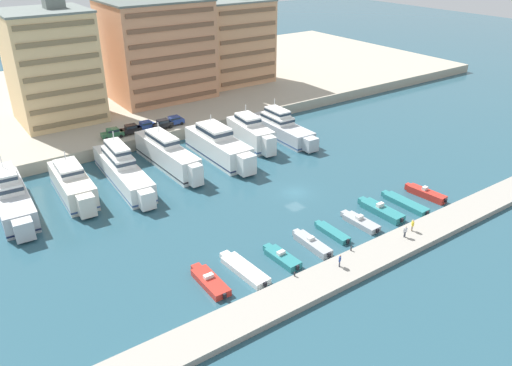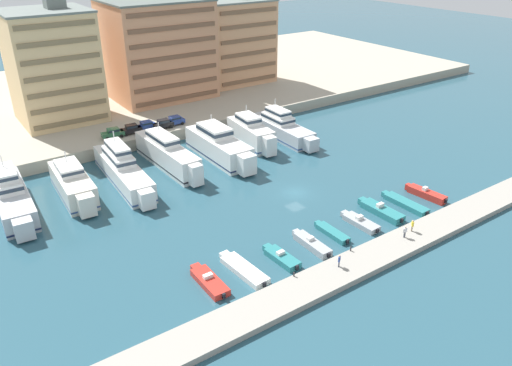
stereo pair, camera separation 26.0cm
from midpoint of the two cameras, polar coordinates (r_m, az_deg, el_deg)
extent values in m
plane|color=#285160|center=(78.83, 4.46, -1.14)|extent=(400.00, 400.00, 0.00)
cube|color=#ADA38E|center=(132.03, -14.03, 10.23)|extent=(180.00, 70.00, 2.25)
cube|color=#9E998E|center=(66.96, 15.10, -7.17)|extent=(120.00, 4.82, 0.78)
cube|color=silver|center=(81.36, -26.18, -1.82)|extent=(5.24, 17.31, 3.21)
cube|color=silver|center=(72.83, -25.10, -4.82)|extent=(2.53, 2.32, 2.72)
cube|color=#192347|center=(81.81, -26.04, -2.46)|extent=(5.29, 17.48, 0.24)
cube|color=white|center=(81.53, -26.64, 0.03)|extent=(3.78, 7.35, 1.56)
cube|color=#233342|center=(81.47, -26.66, 0.13)|extent=(3.83, 7.42, 0.56)
cube|color=white|center=(80.96, -26.85, 0.95)|extent=(2.95, 5.73, 1.35)
cube|color=#233342|center=(80.91, -26.87, 1.04)|extent=(2.99, 5.79, 0.49)
cylinder|color=silver|center=(81.37, -27.18, 2.23)|extent=(0.16, 0.16, 1.80)
cube|color=silver|center=(89.85, -26.92, 0.12)|extent=(3.78, 1.08, 0.20)
cube|color=silver|center=(82.07, -20.30, -0.23)|extent=(4.91, 13.84, 3.65)
cube|color=silver|center=(75.17, -18.91, -2.43)|extent=(2.43, 2.23, 3.11)
cube|color=#334C7F|center=(82.58, -20.18, -0.96)|extent=(4.96, 13.98, 0.24)
cube|color=white|center=(81.97, -20.74, 1.60)|extent=(3.59, 5.89, 1.33)
cube|color=#233342|center=(81.92, -20.76, 1.69)|extent=(3.63, 5.95, 0.48)
cylinder|color=silver|center=(82.16, -21.06, 2.80)|extent=(0.16, 0.16, 1.80)
cube|color=silver|center=(88.95, -21.33, 1.09)|extent=(3.64, 1.08, 0.20)
cube|color=white|center=(84.30, -15.05, 1.13)|extent=(5.14, 20.05, 3.24)
cube|color=white|center=(74.93, -12.48, -1.83)|extent=(2.31, 2.12, 2.75)
cube|color=#334C7F|center=(84.74, -14.97, 0.48)|extent=(5.19, 20.25, 0.24)
cube|color=white|center=(84.67, -15.55, 2.94)|extent=(3.59, 8.51, 1.50)
cube|color=#233342|center=(84.61, -15.56, 3.03)|extent=(3.64, 8.59, 0.54)
cube|color=white|center=(84.13, -15.67, 3.84)|extent=(2.80, 6.63, 1.38)
cube|color=#233342|center=(84.08, -15.68, 3.93)|extent=(2.84, 6.70, 0.50)
cylinder|color=silver|center=(84.68, -16.06, 5.10)|extent=(0.16, 0.16, 1.80)
cube|color=white|center=(93.82, -16.97, 3.03)|extent=(3.45, 1.09, 0.20)
cube|color=white|center=(88.20, -10.23, 3.10)|extent=(4.08, 18.11, 4.08)
cube|color=white|center=(80.17, -7.02, 0.94)|extent=(2.04, 1.86, 3.47)
cube|color=black|center=(88.72, -10.16, 2.31)|extent=(4.12, 18.29, 0.24)
cube|color=white|center=(88.27, -10.78, 5.05)|extent=(3.02, 7.64, 1.54)
cube|color=#233342|center=(88.22, -10.78, 5.14)|extent=(3.06, 7.71, 0.55)
cylinder|color=silver|center=(88.66, -11.20, 6.26)|extent=(0.16, 0.16, 1.80)
cube|color=white|center=(96.54, -12.76, 4.37)|extent=(3.11, 0.98, 0.20)
cube|color=white|center=(90.70, -4.44, 4.09)|extent=(5.03, 16.23, 3.96)
cube|color=white|center=(83.47, -1.22, 2.17)|extent=(2.72, 2.48, 3.36)
cube|color=#192347|center=(91.20, -4.41, 3.34)|extent=(5.08, 16.39, 0.24)
cube|color=white|center=(90.64, -4.90, 6.01)|extent=(3.88, 6.83, 1.79)
cube|color=#233342|center=(90.57, -4.90, 6.11)|extent=(3.93, 6.90, 0.65)
cylinder|color=silver|center=(90.86, -5.27, 7.25)|extent=(0.16, 0.16, 1.80)
cube|color=white|center=(98.01, -6.98, 5.16)|extent=(4.18, 0.93, 0.20)
cube|color=white|center=(96.26, -0.76, 5.58)|extent=(5.04, 12.38, 4.12)
cube|color=white|center=(90.65, 1.39, 4.28)|extent=(2.36, 2.18, 3.51)
cube|color=#334C7F|center=(96.74, -0.75, 4.84)|extent=(5.10, 12.51, 0.24)
cube|color=white|center=(96.02, -1.03, 7.33)|extent=(3.54, 5.33, 1.55)
cube|color=#233342|center=(95.97, -1.04, 7.42)|extent=(3.59, 5.38, 0.56)
cylinder|color=silver|center=(96.12, -1.26, 8.40)|extent=(0.16, 0.16, 1.80)
cube|color=white|center=(101.94, -2.55, 6.22)|extent=(3.45, 1.20, 0.20)
cube|color=silver|center=(100.32, 2.78, 6.07)|extent=(4.76, 16.65, 2.92)
cube|color=silver|center=(93.54, 6.15, 4.43)|extent=(2.47, 2.26, 2.48)
cube|color=#334C7F|center=(100.66, 2.76, 5.57)|extent=(4.81, 16.81, 0.24)
cube|color=white|center=(100.54, 2.38, 7.42)|extent=(3.59, 7.03, 1.36)
cube|color=#233342|center=(100.49, 2.38, 7.50)|extent=(3.63, 7.10, 0.49)
cube|color=white|center=(100.12, 2.39, 8.12)|extent=(2.80, 5.48, 1.24)
cube|color=#233342|center=(100.08, 2.39, 8.19)|extent=(2.83, 5.54, 0.45)
cylinder|color=silver|center=(100.45, 2.06, 9.11)|extent=(0.16, 0.16, 1.80)
cube|color=silver|center=(107.25, -0.01, 7.11)|extent=(3.77, 0.98, 0.20)
cube|color=red|center=(59.13, -5.33, -11.24)|extent=(2.16, 5.96, 0.83)
cube|color=red|center=(61.55, -6.91, -9.61)|extent=(1.16, 0.95, 0.70)
cube|color=silver|center=(59.07, -5.58, -10.54)|extent=(1.15, 0.61, 0.43)
cube|color=#283847|center=(59.23, -5.71, -10.35)|extent=(1.04, 0.09, 0.26)
cube|color=black|center=(56.88, -3.74, -12.75)|extent=(0.36, 0.28, 0.60)
cube|color=white|center=(60.84, -1.37, -9.93)|extent=(2.67, 7.27, 0.76)
cube|color=white|center=(63.47, -3.61, -8.24)|extent=(1.27, 1.06, 0.64)
cube|color=black|center=(58.42, 0.93, -11.51)|extent=(0.38, 0.30, 0.60)
cube|color=teal|center=(62.86, 2.97, -8.57)|extent=(2.15, 5.20, 0.82)
cube|color=teal|center=(64.70, 1.26, -7.40)|extent=(1.08, 0.90, 0.70)
cube|color=silver|center=(62.74, 2.75, -7.95)|extent=(1.07, 0.65, 0.40)
cube|color=#283847|center=(62.88, 2.58, -7.80)|extent=(0.95, 0.13, 0.24)
cube|color=black|center=(61.13, 4.66, -9.60)|extent=(0.37, 0.30, 0.60)
cube|color=#9EA3A8|center=(65.60, 6.39, -6.98)|extent=(1.73, 6.06, 0.95)
cube|color=#9EA3A8|center=(67.74, 4.56, -5.71)|extent=(0.92, 0.76, 0.81)
cube|color=silver|center=(65.51, 6.16, -6.30)|extent=(0.92, 0.61, 0.42)
cube|color=#283847|center=(65.66, 6.01, -6.15)|extent=(0.83, 0.09, 0.25)
cube|color=black|center=(63.58, 8.27, -8.16)|extent=(0.36, 0.28, 0.60)
cube|color=teal|center=(68.54, 8.67, -5.65)|extent=(1.52, 5.37, 0.72)
cube|color=teal|center=(70.36, 7.02, -4.61)|extent=(0.83, 0.68, 0.61)
cube|color=black|center=(66.79, 10.36, -6.58)|extent=(0.36, 0.28, 0.60)
cube|color=#9EA3A8|center=(71.45, 11.84, -4.46)|extent=(2.13, 5.53, 0.81)
cube|color=#9EA3A8|center=(73.19, 10.04, -3.48)|extent=(1.09, 0.91, 0.69)
cube|color=silver|center=(71.33, 11.65, -3.86)|extent=(1.08, 0.64, 0.54)
cube|color=#283847|center=(71.45, 11.49, -3.71)|extent=(0.97, 0.11, 0.33)
cube|color=black|center=(69.82, 13.62, -5.31)|extent=(0.37, 0.29, 0.60)
cube|color=teal|center=(74.85, 14.12, -3.11)|extent=(2.23, 6.85, 0.99)
cube|color=teal|center=(76.97, 11.99, -2.00)|extent=(1.17, 0.97, 0.84)
cube|color=silver|center=(74.75, 13.90, -2.44)|extent=(1.16, 0.62, 0.56)
cube|color=#283847|center=(74.87, 13.74, -2.30)|extent=(1.05, 0.10, 0.33)
cube|color=black|center=(72.92, 16.25, -4.11)|extent=(0.37, 0.29, 0.60)
cube|color=teal|center=(78.00, 16.68, -2.27)|extent=(1.99, 7.26, 0.79)
cube|color=teal|center=(80.10, 14.48, -1.17)|extent=(1.04, 0.86, 0.67)
cube|color=black|center=(76.06, 18.90, -3.26)|extent=(0.36, 0.29, 0.60)
cube|color=red|center=(81.50, 18.84, -1.19)|extent=(2.17, 6.22, 1.08)
cube|color=red|center=(82.98, 16.90, -0.38)|extent=(0.93, 0.79, 0.92)
cube|color=silver|center=(81.35, 18.65, -0.58)|extent=(0.92, 0.68, 0.51)
cube|color=#283847|center=(81.43, 18.49, -0.46)|extent=(0.79, 0.16, 0.31)
cube|color=black|center=(80.12, 20.78, -1.90)|extent=(0.39, 0.31, 0.60)
cube|color=#2D6642|center=(97.65, -16.17, 5.39)|extent=(4.20, 1.95, 0.80)
cube|color=#2D6642|center=(97.43, -16.14, 5.81)|extent=(2.19, 1.69, 0.68)
cube|color=#1E2833|center=(97.43, -16.14, 5.81)|extent=(2.15, 1.70, 0.37)
cylinder|color=black|center=(96.70, -16.76, 4.84)|extent=(0.65, 0.26, 0.64)
cylinder|color=black|center=(98.25, -17.04, 5.15)|extent=(0.65, 0.26, 0.64)
cylinder|color=black|center=(97.34, -15.24, 5.19)|extent=(0.65, 0.26, 0.64)
cylinder|color=black|center=(98.88, -15.54, 5.48)|extent=(0.65, 0.26, 0.64)
cube|color=black|center=(98.73, -14.24, 5.86)|extent=(4.21, 1.98, 0.80)
cube|color=black|center=(98.52, -14.20, 6.28)|extent=(2.20, 1.70, 0.68)
cube|color=#1E2833|center=(98.52, -14.20, 6.28)|extent=(2.16, 1.71, 0.37)
cylinder|color=black|center=(97.76, -14.80, 5.33)|extent=(0.65, 0.26, 0.64)
cylinder|color=black|center=(99.29, -15.10, 5.63)|extent=(0.65, 0.26, 0.64)
cylinder|color=black|center=(98.46, -13.31, 5.66)|extent=(0.65, 0.26, 0.64)
cylinder|color=black|center=(99.99, -13.63, 5.95)|extent=(0.65, 0.26, 0.64)
cube|color=#28428E|center=(99.91, -12.60, 6.29)|extent=(4.10, 1.71, 0.80)
cube|color=#28428E|center=(99.71, -12.57, 6.70)|extent=(2.10, 1.57, 0.68)
cube|color=#1E2833|center=(99.71, -12.57, 6.70)|extent=(2.06, 1.58, 0.37)
cylinder|color=black|center=(98.83, -13.10, 5.76)|extent=(0.64, 0.22, 0.64)
cylinder|color=black|center=(100.32, -13.48, 6.03)|extent=(0.64, 0.22, 0.64)
cylinder|color=black|center=(99.79, -11.67, 6.11)|extent=(0.64, 0.22, 0.64)
cylinder|color=black|center=(101.26, -12.08, 6.37)|extent=(0.64, 0.22, 0.64)
cube|color=black|center=(100.23, -10.73, 6.53)|extent=(4.13, 1.77, 0.80)
cube|color=black|center=(100.04, -10.69, 6.95)|extent=(2.13, 1.59, 0.68)
cube|color=#1E2833|center=(100.04, -10.69, 6.95)|extent=(2.08, 1.61, 0.37)
cylinder|color=black|center=(99.14, -11.22, 6.02)|extent=(0.64, 0.23, 0.64)
cylinder|color=black|center=(100.62, -11.61, 6.29)|extent=(0.64, 0.23, 0.64)
cylinder|color=black|center=(100.13, -9.80, 6.35)|extent=(0.64, 0.23, 0.64)
cylinder|color=black|center=(101.60, -10.22, 6.61)|extent=(0.64, 0.23, 0.64)
cube|color=#28428E|center=(101.68, -9.46, 6.93)|extent=(4.10, 1.71, 0.80)
cube|color=#28428E|center=(101.49, -9.42, 7.34)|extent=(2.10, 1.57, 0.68)
cube|color=#1E2833|center=(101.49, -9.42, 7.34)|extent=(2.06, 1.58, 0.37)
cylinder|color=black|center=(100.55, -9.91, 6.42)|extent=(0.64, 0.22, 0.64)
cylinder|color=black|center=(102.00, -10.34, 6.68)|extent=(0.64, 0.22, 0.64)
cylinder|color=black|center=(101.64, -8.54, 6.75)|extent=(0.64, 0.22, 0.64)
cylinder|color=black|center=(103.08, -8.98, 7.00)|extent=(0.64, 0.22, 0.64)
cube|color=#E0BC84|center=(108.84, -22.31, 12.09)|extent=(15.55, 14.82, 21.25)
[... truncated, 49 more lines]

